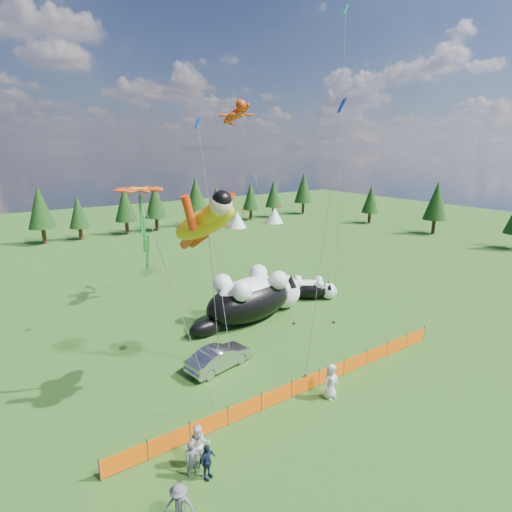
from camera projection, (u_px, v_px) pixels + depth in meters
The scene contains 18 objects.
ground at pixel (273, 368), 24.65m from camera, with size 160.00×160.00×0.00m, color #16370A.
safety_fence at pixel (305, 384), 22.12m from camera, with size 22.06×0.06×1.10m.
tree_line at pixel (94, 212), 59.52m from camera, with size 90.00×4.00×8.00m, color black, non-canonical shape.
festival_tents at pixel (177, 226), 62.18m from camera, with size 50.00×3.20×2.80m, color white, non-canonical shape.
cat_large at pixel (254, 296), 31.52m from camera, with size 10.74×4.88×3.89m.
cat_small at pixel (310, 288), 35.94m from camera, with size 4.63×3.98×1.96m.
car at pixel (219, 357), 24.52m from camera, with size 1.50×4.31×1.42m, color #B5B6BA.
spectator_a at pixel (192, 460), 16.31m from camera, with size 0.59×0.39×1.63m, color #555459.
spectator_b at pixel (199, 447), 16.79m from camera, with size 0.96×0.57×1.98m, color silver.
spectator_c at pixel (207, 462), 16.23m from camera, with size 0.93×0.48×1.59m, color #15213B.
spectator_d at pixel (179, 506), 14.12m from camera, with size 1.14×0.59×1.77m, color #555459.
spectator_e at pixel (331, 381), 21.50m from camera, with size 0.97×0.63×1.98m, color silver.
superhero_kite at pixel (204, 223), 20.04m from camera, with size 5.61×5.76×11.63m.
gecko_kite at pixel (236, 114), 32.38m from camera, with size 2.99×10.23×17.58m.
flower_kite at pixel (139, 193), 19.26m from camera, with size 3.35×5.69×11.92m.
diamond_kite_a at pixel (199, 136), 25.93m from camera, with size 1.43×5.93×15.77m.
diamond_kite_b at pixel (345, 31), 32.72m from camera, with size 6.45×6.64×25.60m.
diamond_kite_c at pixel (340, 116), 23.13m from camera, with size 4.17×2.48×16.49m.
Camera 1 is at (-13.25, -17.58, 13.13)m, focal length 28.00 mm.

